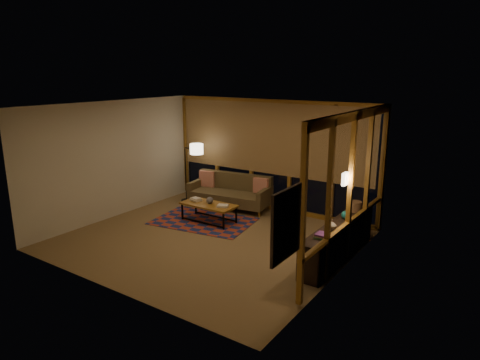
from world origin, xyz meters
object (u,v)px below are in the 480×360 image
Objects in this scene: sofa at (230,192)px; bookshelf at (338,240)px; floor_lamp at (186,172)px; coffee_table at (209,213)px.

sofa reaches higher than bookshelf.
sofa is at bearing -1.02° from floor_lamp.
sofa is at bearing 100.05° from coffee_table.
sofa reaches higher than coffee_table.
bookshelf reaches higher than coffee_table.
coffee_table is at bearing -87.40° from sofa.
bookshelf is at bearing -3.62° from coffee_table.
sofa is 1.58× the size of coffee_table.
sofa is 1.29× the size of floor_lamp.
bookshelf is (3.15, -0.17, 0.11)m from coffee_table.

